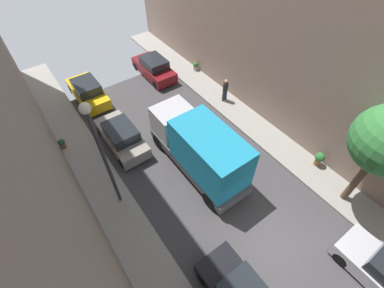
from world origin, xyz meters
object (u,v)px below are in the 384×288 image
Objects in this scene: parked_car_left_4 at (88,92)px; potted_plant_1 at (319,158)px; parked_car_left_3 at (122,137)px; potted_plant_2 at (196,66)px; parked_car_right_2 at (154,68)px; lamp_post at (100,147)px; delivery_truck at (200,148)px; pedestrian at (225,89)px; potted_plant_0 at (62,143)px.

parked_car_left_4 is 4.66× the size of potted_plant_1.
potted_plant_2 is at bearing 24.79° from parked_car_left_3.
potted_plant_2 is at bearing -25.06° from parked_car_right_2.
lamp_post is at bearing -118.42° from parked_car_left_3.
pedestrian is at bearing 36.50° from delivery_truck.
lamp_post reaches higher than potted_plant_0.
delivery_truck is at bearing -57.45° from parked_car_left_3.
parked_car_left_3 is at bearing -135.44° from parked_car_right_2.
parked_car_left_3 is at bearing 122.55° from delivery_truck.
delivery_truck is 7.33× the size of potted_plant_1.
parked_car_left_4 is at bearing 78.02° from lamp_post.
potted_plant_0 is 11.72m from potted_plant_2.
pedestrian is 2.53× the size of potted_plant_2.
pedestrian is at bearing 93.81° from potted_plant_1.
parked_car_right_2 is 0.65× the size of lamp_post.
parked_car_left_3 is 5.35m from lamp_post.
parked_car_left_4 is 9.82m from lamp_post.
parked_car_right_2 is (5.40, 5.32, 0.00)m from parked_car_left_3.
delivery_truck is 5.28m from lamp_post.
parked_car_left_4 reaches higher than potted_plant_1.
potted_plant_0 is at bearing 139.11° from potted_plant_1.
potted_plant_1 is at bearing -86.19° from pedestrian.
lamp_post reaches higher than parked_car_left_4.
pedestrian is at bearing -37.08° from parked_car_left_4.
lamp_post is (-1.90, -8.95, 3.57)m from parked_car_left_4.
parked_car_left_4 is 2.44× the size of pedestrian.
parked_car_left_3 is 6.37× the size of potted_plant_0.
lamp_post is at bearing -77.34° from potted_plant_0.
potted_plant_0 is (-5.80, 6.06, -1.28)m from delivery_truck.
potted_plant_1 is (8.31, -8.05, -0.04)m from parked_car_left_3.
parked_car_left_3 is at bearing 135.90° from potted_plant_1.
parked_car_left_3 is 3.60m from potted_plant_0.
potted_plant_1 is at bearing -40.89° from potted_plant_0.
parked_car_left_3 is at bearing -90.00° from parked_car_left_4.
parked_car_left_3 is 11.57m from potted_plant_1.
parked_car_right_2 is at bearing 50.41° from lamp_post.
potted_plant_2 is at bearing -10.36° from parked_car_left_4.
lamp_post is (-7.30, -8.83, 3.57)m from parked_car_right_2.
potted_plant_1 is at bearing -34.26° from delivery_truck.
delivery_truck is at bearing -8.89° from lamp_post.
parked_car_left_3 is 1.00× the size of parked_car_left_4.
pedestrian is 2.61× the size of potted_plant_0.
parked_car_left_4 is 9.78m from pedestrian.
potted_plant_0 is at bearing 102.66° from lamp_post.
pedestrian is (7.80, -5.90, 0.35)m from parked_car_left_4.
parked_car_left_4 is at bearing 142.92° from pedestrian.
delivery_truck is at bearing -143.50° from pedestrian.
delivery_truck is at bearing 145.74° from potted_plant_1.
parked_car_right_2 is at bearing 112.57° from pedestrian.
pedestrian is at bearing 17.48° from lamp_post.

